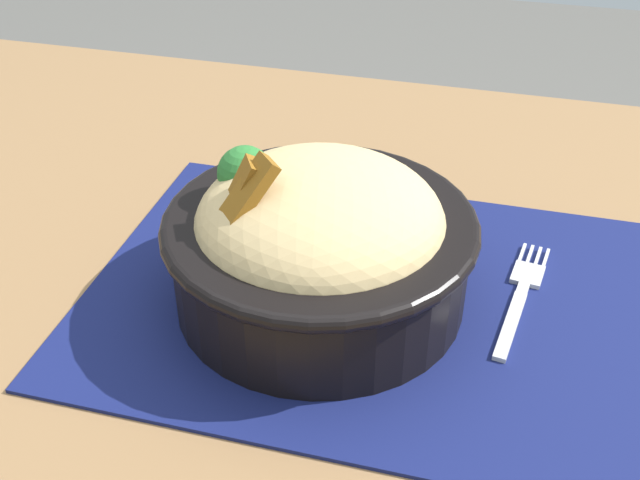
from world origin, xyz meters
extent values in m
cube|color=olive|center=(0.00, 0.00, 0.70)|extent=(1.23, 0.81, 0.03)
cylinder|color=brown|center=(-0.56, 0.34, 0.34)|extent=(0.04, 0.04, 0.69)
cube|color=#11194C|center=(0.04, 0.02, 0.72)|extent=(0.43, 0.30, 0.00)
cylinder|color=black|center=(-0.01, 0.01, 0.76)|extent=(0.20, 0.20, 0.07)
torus|color=black|center=(-0.01, 0.01, 0.79)|extent=(0.22, 0.22, 0.01)
ellipsoid|color=tan|center=(-0.01, 0.01, 0.79)|extent=(0.22, 0.22, 0.08)
sphere|color=#286C2C|center=(-0.07, 0.02, 0.81)|extent=(0.04, 0.04, 0.04)
sphere|color=#286C2C|center=(-0.02, -0.01, 0.81)|extent=(0.03, 0.03, 0.03)
sphere|color=#286C2C|center=(-0.02, 0.00, 0.81)|extent=(0.03, 0.03, 0.03)
cylinder|color=orange|center=(-0.02, -0.01, 0.81)|extent=(0.02, 0.02, 0.01)
cylinder|color=orange|center=(-0.01, -0.01, 0.81)|extent=(0.03, 0.02, 0.01)
cylinder|color=orange|center=(-0.04, -0.01, 0.81)|extent=(0.01, 0.04, 0.01)
cube|color=brown|center=(-0.06, -0.02, 0.82)|extent=(0.04, 0.03, 0.05)
cube|color=brown|center=(-0.05, -0.03, 0.82)|extent=(0.05, 0.04, 0.05)
cube|color=#BDBDBD|center=(0.12, 0.01, 0.73)|extent=(0.02, 0.07, 0.00)
cube|color=#BDBDBD|center=(0.13, 0.05, 0.73)|extent=(0.01, 0.01, 0.00)
cube|color=#BDBDBD|center=(0.13, 0.07, 0.73)|extent=(0.03, 0.03, 0.00)
cube|color=#BDBDBD|center=(0.14, 0.09, 0.73)|extent=(0.01, 0.02, 0.00)
cube|color=#BDBDBD|center=(0.14, 0.09, 0.73)|extent=(0.01, 0.02, 0.00)
cube|color=#BDBDBD|center=(0.13, 0.09, 0.73)|extent=(0.01, 0.02, 0.00)
cube|color=#BDBDBD|center=(0.13, 0.10, 0.73)|extent=(0.01, 0.02, 0.00)
camera|label=1|loc=(0.10, -0.42, 1.08)|focal=44.11mm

